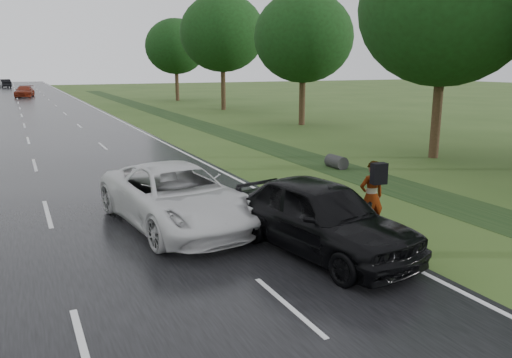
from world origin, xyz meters
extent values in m
plane|color=#2E491A|center=(0.00, 0.00, 0.00)|extent=(220.00, 220.00, 0.00)
cube|color=black|center=(0.00, 45.00, 0.02)|extent=(14.00, 180.00, 0.04)
cube|color=silver|center=(6.75, 45.00, 0.04)|extent=(0.12, 180.00, 0.01)
cube|color=silver|center=(0.00, 45.00, 0.04)|extent=(0.12, 180.00, 0.01)
cube|color=black|center=(11.50, 20.00, 0.00)|extent=(2.20, 120.00, 0.01)
cylinder|color=#2D2D2D|center=(11.50, 10.00, 0.25)|extent=(0.56, 1.00, 0.56)
cylinder|color=#332615|center=(17.00, 10.00, 1.92)|extent=(0.44, 0.44, 3.84)
ellipsoid|color=black|center=(17.00, 10.00, 6.69)|extent=(7.60, 7.60, 6.84)
cylinder|color=#332615|center=(18.20, 24.00, 1.76)|extent=(0.44, 0.44, 3.52)
ellipsoid|color=black|center=(18.20, 24.00, 6.14)|extent=(7.00, 7.00, 6.30)
cylinder|color=#332615|center=(17.80, 38.00, 2.08)|extent=(0.44, 0.44, 4.16)
ellipsoid|color=black|center=(17.80, 38.00, 7.16)|extent=(8.00, 8.00, 7.20)
cylinder|color=#332615|center=(17.50, 52.00, 1.84)|extent=(0.44, 0.44, 3.68)
ellipsoid|color=black|center=(17.50, 52.00, 6.38)|extent=(7.20, 7.20, 6.48)
imported|color=#A5998C|center=(7.48, 2.71, 0.95)|extent=(0.74, 0.52, 1.90)
cube|color=black|center=(7.45, 2.43, 1.62)|extent=(0.40, 0.27, 0.53)
cube|color=#3D5953|center=(7.09, 2.85, 0.70)|extent=(0.23, 0.55, 0.43)
cube|color=black|center=(7.09, 2.85, 0.95)|extent=(0.07, 0.18, 0.04)
imported|color=white|center=(3.10, 5.35, 0.85)|extent=(3.35, 6.08, 1.61)
imported|color=black|center=(5.47, 2.00, 0.90)|extent=(2.87, 5.32, 1.72)
imported|color=maroon|center=(1.00, 67.35, 0.78)|extent=(2.91, 5.36, 1.47)
imported|color=black|center=(-1.54, 99.78, 0.82)|extent=(2.41, 4.94, 1.56)
camera|label=1|loc=(-0.61, -7.15, 4.27)|focal=35.00mm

